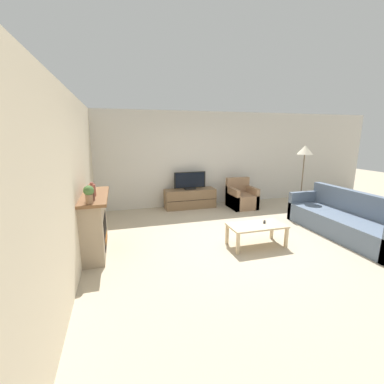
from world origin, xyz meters
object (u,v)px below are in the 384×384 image
Objects in this scene: potted_plant at (89,193)px; tv_stand at (190,198)px; fireplace at (95,223)px; mantel_vase_left at (90,195)px; tv at (190,181)px; coffee_table at (257,227)px; floor_lamp at (305,154)px; armchair at (241,198)px; couch at (346,221)px; mantel_clock at (93,189)px; mantel_vase_centre_left at (92,190)px; remote at (264,222)px.

tv_stand is (2.37, 2.86, -0.93)m from potted_plant.
mantel_vase_left is (0.02, -0.43, 0.61)m from fireplace.
tv is at bearing 50.31° from potted_plant.
tv_stand is 1.58× the size of tv.
coffee_table is (0.49, -2.85, 0.09)m from tv_stand.
tv is (0.00, -0.00, 0.50)m from tv_stand.
fireplace is 1.58× the size of tv.
floor_lamp is at bearing -28.60° from tv_stand.
coffee_table is at bearing -80.26° from tv_stand.
armchair is 2.75m from couch.
couch is (4.91, -0.79, -0.82)m from mantel_clock.
mantel_vase_centre_left is at bearing -152.49° from armchair.
coffee_table is at bearing -110.80° from armchair.
remote is at bearing -75.99° from tv.
fireplace is 1.74× the size of armchair.
tv reaches higher than coffee_table.
mantel_vase_centre_left is 0.17× the size of tv_stand.
mantel_vase_centre_left is 0.27× the size of tv.
fireplace is 2.94m from coffee_table.
mantel_vase_left is 0.09× the size of couch.
mantel_vase_centre_left reaches higher than tv_stand.
mantel_vase_left is 2.97m from coffee_table.
remote is (3.06, -0.67, -0.69)m from mantel_clock.
remote is 2.61m from floor_lamp.
mantel_clock is at bearing 89.92° from mantel_vase_left.
tv_stand is at bearing 43.27° from fireplace.
fireplace is 1.36× the size of coffee_table.
armchair is 0.46× the size of floor_lamp.
potted_plant is 1.90× the size of remote.
floor_lamp is (1.90, 1.36, 1.16)m from remote.
tv is at bearing 43.24° from fireplace.
tv is 6.19× the size of remote.
armchair is at bearing 114.01° from couch.
fireplace reaches higher than tv_stand.
armchair is at bearing 31.21° from mantel_vase_left.
potted_plant is (0.00, -0.18, 0.06)m from mantel_vase_left.
armchair is at bearing 24.44° from mantel_clock.
mantel_vase_centre_left is 5.07m from floor_lamp.
couch reaches higher than remote.
potted_plant is 0.26× the size of coffee_table.
couch is at bearing -65.99° from armchair.
mantel_vase_centre_left is 3.36m from tv.
mantel_vase_left is 1.53× the size of remote.
tv_stand is at bearing 48.50° from mantel_vase_left.
mantel_vase_centre_left is at bearing -135.21° from tv.
potted_plant is 2.98m from coffee_table.
mantel_vase_centre_left reaches higher than coffee_table.
mantel_clock is 0.76m from potted_plant.
fireplace is at bearing -155.93° from remote.
armchair is at bearing 26.11° from fireplace.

